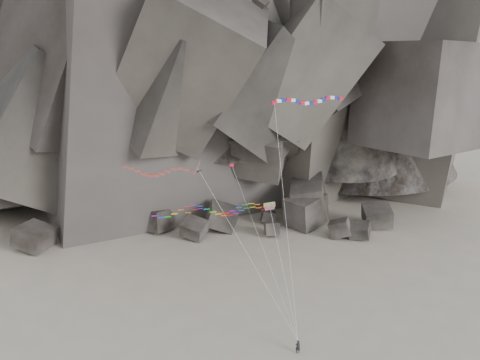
{
  "coord_description": "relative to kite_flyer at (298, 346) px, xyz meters",
  "views": [
    {
      "loc": [
        -9.22,
        -54.89,
        37.76
      ],
      "look_at": [
        -1.79,
        6.0,
        19.87
      ],
      "focal_mm": 35.0,
      "sensor_mm": 36.0,
      "label": 1
    }
  ],
  "objects": [
    {
      "name": "boulder_field",
      "position": [
        3.04,
        41.71,
        1.67
      ],
      "size": [
        76.58,
        19.76,
        10.54
      ],
      "color": "#47423F",
      "rests_on": "ground"
    },
    {
      "name": "kite_flyer",
      "position": [
        0.0,
        0.0,
        0.0
      ],
      "size": [
        0.79,
        0.58,
        2.09
      ],
      "primitive_type": "imported",
      "rotation": [
        0.0,
        0.0,
        3.27
      ],
      "color": "black",
      "rests_on": "ground"
    },
    {
      "name": "delta_kite",
      "position": [
        -17.1,
        9.06,
        21.16
      ],
      "size": [
        21.96,
        9.68,
        21.96
      ],
      "rotation": [
        0.0,
        0.0,
        -0.25
      ],
      "color": "red",
      "rests_on": "ground"
    },
    {
      "name": "parafoil_kite",
      "position": [
        -10.71,
        5.29,
        16.84
      ],
      "size": [
        18.15,
        6.1,
        16.88
      ],
      "rotation": [
        0.0,
        0.0,
        0.07
      ],
      "color": "yellow",
      "rests_on": "ground"
    },
    {
      "name": "ground",
      "position": [
        -4.23,
        5.24,
        -1.05
      ],
      "size": [
        260.0,
        260.0,
        0.0
      ],
      "primitive_type": "plane",
      "color": "gray",
      "rests_on": "ground"
    },
    {
      "name": "banner_kite",
      "position": [
        2.55,
        9.28,
        29.48
      ],
      "size": [
        10.02,
        10.8,
        29.55
      ],
      "rotation": [
        0.0,
        0.0,
        0.23
      ],
      "color": "red",
      "rests_on": "ground"
    },
    {
      "name": "headland",
      "position": [
        -4.23,
        75.24,
        40.95
      ],
      "size": [
        110.0,
        70.0,
        84.0
      ],
      "primitive_type": null,
      "color": "#4E4840",
      "rests_on": "ground"
    },
    {
      "name": "pennant_kite",
      "position": [
        -5.73,
        7.91,
        16.81
      ],
      "size": [
        7.57,
        10.22,
        20.79
      ],
      "rotation": [
        0.0,
        0.0,
        0.34
      ],
      "color": "red",
      "rests_on": "ground"
    }
  ]
}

